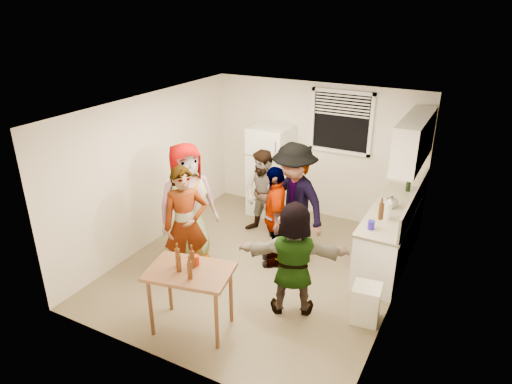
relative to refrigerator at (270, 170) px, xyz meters
The scene contains 23 objects.
room 2.20m from the refrigerator, 68.25° to the right, with size 4.00×4.50×2.50m, color #EFE4CE, non-canonical shape.
window 1.60m from the refrigerator, 15.38° to the left, with size 1.12×0.10×1.06m, color white, non-canonical shape.
refrigerator is the anchor object (origin of this frame).
counter_lower 2.59m from the refrigerator, 16.59° to the right, with size 0.60×2.20×0.86m, color white.
countertop 2.56m from the refrigerator, 16.59° to the right, with size 0.64×2.22×0.04m, color beige.
backsplash 2.84m from the refrigerator, 14.94° to the right, with size 0.03×2.20×0.36m, color beige.
upper_cabinets 2.85m from the refrigerator, 11.61° to the right, with size 0.34×1.60×0.70m, color white.
kettle 2.50m from the refrigerator, 16.42° to the right, with size 0.24×0.20×0.20m, color silver, non-canonical shape.
paper_towel 2.68m from the refrigerator, 25.11° to the right, with size 0.12×0.12×0.26m, color white.
wine_bottle 2.50m from the refrigerator, ahead, with size 0.08×0.08×0.31m, color black.
beer_bottle_counter 2.63m from the refrigerator, 26.72° to the right, with size 0.07×0.07×0.25m, color #47230C.
blue_cup 2.78m from the refrigerator, 33.80° to the right, with size 0.09×0.09×0.13m, color #2619B4.
picture_frame 2.72m from the refrigerator, 11.01° to the right, with size 0.02×0.18×0.15m, color gold.
trash_bin 3.50m from the refrigerator, 42.96° to the right, with size 0.35×0.35×0.51m, color silver.
serving_table 3.67m from the refrigerator, 79.52° to the right, with size 1.01×0.67×0.85m, color brown, non-canonical shape.
beer_bottle_table 3.73m from the refrigerator, 78.27° to the right, with size 0.06×0.06×0.23m, color #47230C.
red_cup 3.44m from the refrigerator, 79.16° to the right, with size 0.09×0.09×0.13m, color #A02105.
guest_grey 2.34m from the refrigerator, 99.37° to the right, with size 0.94×1.92×0.61m, color gray.
guest_stripe 2.74m from the refrigerator, 91.40° to the right, with size 0.64×1.74×0.42m, color #141933.
guest_back_left 1.26m from the refrigerator, 70.45° to the right, with size 0.75×1.54×0.58m, color brown.
guest_back_right 1.85m from the refrigerator, 51.12° to the right, with size 1.21×1.88×0.70m, color #3A3A3F.
guest_black 2.05m from the refrigerator, 61.60° to the right, with size 0.94×1.61×0.39m, color black.
guest_orange 3.16m from the refrigerator, 58.20° to the right, with size 1.45×1.56×0.46m, color #E59159.
Camera 1 is at (2.77, -5.37, 3.86)m, focal length 32.00 mm.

